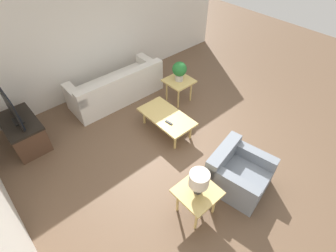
{
  "coord_description": "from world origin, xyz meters",
  "views": [
    {
      "loc": [
        -2.21,
        2.6,
        3.79
      ],
      "look_at": [
        0.36,
        0.32,
        0.55
      ],
      "focal_mm": 28.0,
      "sensor_mm": 36.0,
      "label": 1
    }
  ],
  "objects": [
    {
      "name": "armchair",
      "position": [
        -1.02,
        0.03,
        0.28
      ],
      "size": [
        1.02,
        1.0,
        0.7
      ],
      "rotation": [
        0.0,
        0.0,
        -1.38
      ],
      "color": "slate",
      "rests_on": "ground_plane"
    },
    {
      "name": "television",
      "position": [
        2.25,
        2.3,
        0.88
      ],
      "size": [
        0.74,
        0.16,
        0.61
      ],
      "color": "black",
      "rests_on": "tv_stand_chest"
    },
    {
      "name": "sofa",
      "position": [
        2.29,
        0.18,
        0.3
      ],
      "size": [
        0.84,
        2.15,
        0.77
      ],
      "rotation": [
        0.0,
        0.0,
        1.55
      ],
      "color": "silver",
      "rests_on": "ground_plane"
    },
    {
      "name": "table_lamp",
      "position": [
        -0.93,
        0.9,
        0.82
      ],
      "size": [
        0.28,
        0.28,
        0.41
      ],
      "color": "#333333",
      "rests_on": "side_table_lamp"
    },
    {
      "name": "wall_right",
      "position": [
        3.06,
        0.0,
        1.35
      ],
      "size": [
        0.12,
        7.2,
        2.7
      ],
      "color": "silver",
      "rests_on": "ground_plane"
    },
    {
      "name": "tv_stand_chest",
      "position": [
        2.25,
        2.3,
        0.31
      ],
      "size": [
        1.0,
        0.59,
        0.58
      ],
      "color": "#4C3323",
      "rests_on": "ground_plane"
    },
    {
      "name": "remote_control",
      "position": [
        0.54,
        0.14,
        0.41
      ],
      "size": [
        0.16,
        0.06,
        0.02
      ],
      "color": "black",
      "rests_on": "coffee_table"
    },
    {
      "name": "coffee_table",
      "position": [
        0.73,
        0.03,
        0.36
      ],
      "size": [
        1.16,
        0.61,
        0.4
      ],
      "color": "tan",
      "rests_on": "ground_plane"
    },
    {
      "name": "ground_plane",
      "position": [
        0.0,
        0.0,
        0.0
      ],
      "size": [
        14.0,
        14.0,
        0.0
      ],
      "primitive_type": "plane",
      "color": "brown"
    },
    {
      "name": "side_table_plant",
      "position": [
        1.31,
        -0.85,
        0.47
      ],
      "size": [
        0.58,
        0.58,
        0.55
      ],
      "color": "tan",
      "rests_on": "ground_plane"
    },
    {
      "name": "side_table_lamp",
      "position": [
        -0.93,
        0.9,
        0.47
      ],
      "size": [
        0.58,
        0.58,
        0.55
      ],
      "color": "tan",
      "rests_on": "ground_plane"
    },
    {
      "name": "potted_plant",
      "position": [
        1.31,
        -0.85,
        0.8
      ],
      "size": [
        0.32,
        0.32,
        0.44
      ],
      "color": "#B2ADA3",
      "rests_on": "side_table_plant"
    }
  ]
}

